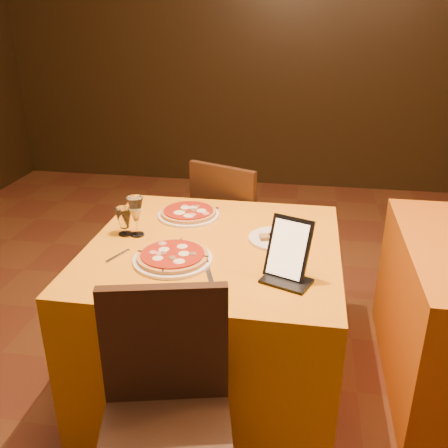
% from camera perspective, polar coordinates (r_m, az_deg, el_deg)
% --- Properties ---
extents(wall_back, '(6.00, 0.01, 2.80)m').
position_cam_1_polar(wall_back, '(5.04, 9.50, 19.67)').
color(wall_back, black).
rests_on(wall_back, floor).
extents(main_table, '(1.10, 1.10, 0.75)m').
position_cam_1_polar(main_table, '(2.40, -1.12, -10.42)').
color(main_table, orange).
rests_on(main_table, floor).
extents(chair_main_near, '(0.56, 0.56, 0.91)m').
position_cam_1_polar(chair_main_near, '(1.72, -6.69, -23.55)').
color(chair_main_near, black).
rests_on(chair_main_near, floor).
extents(chair_main_far, '(0.60, 0.60, 0.91)m').
position_cam_1_polar(chair_main_far, '(3.07, 1.70, -0.63)').
color(chair_main_far, '#301C0F').
rests_on(chair_main_far, floor).
extents(pizza_near, '(0.33, 0.33, 0.03)m').
position_cam_1_polar(pizza_near, '(2.07, -5.88, -3.84)').
color(pizza_near, white).
rests_on(pizza_near, main_table).
extents(pizza_far, '(0.31, 0.31, 0.03)m').
position_cam_1_polar(pizza_far, '(2.50, -4.08, 1.20)').
color(pizza_far, white).
rests_on(pizza_far, main_table).
extents(cutlet_dish, '(0.25, 0.25, 0.03)m').
position_cam_1_polar(cutlet_dish, '(2.25, 6.01, -1.56)').
color(cutlet_dish, white).
rests_on(cutlet_dish, main_table).
extents(wine_glass, '(0.08, 0.08, 0.19)m').
position_cam_1_polar(wine_glass, '(2.29, -10.02, 0.88)').
color(wine_glass, '#D0C976').
rests_on(wine_glass, main_table).
extents(water_glass, '(0.07, 0.07, 0.13)m').
position_cam_1_polar(water_glass, '(2.32, -11.34, 0.29)').
color(water_glass, white).
rests_on(water_glass, main_table).
extents(tablet, '(0.19, 0.15, 0.23)m').
position_cam_1_polar(tablet, '(1.92, 7.38, -2.78)').
color(tablet, black).
rests_on(tablet, main_table).
extents(knife, '(0.09, 0.23, 0.01)m').
position_cam_1_polar(knife, '(2.00, -1.85, -5.25)').
color(knife, silver).
rests_on(knife, main_table).
extents(fork_near, '(0.07, 0.13, 0.01)m').
position_cam_1_polar(fork_near, '(2.15, -12.02, -3.57)').
color(fork_near, silver).
rests_on(fork_near, main_table).
extents(fork_far, '(0.06, 0.15, 0.01)m').
position_cam_1_polar(fork_far, '(2.54, -1.49, 1.30)').
color(fork_far, silver).
rests_on(fork_far, main_table).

